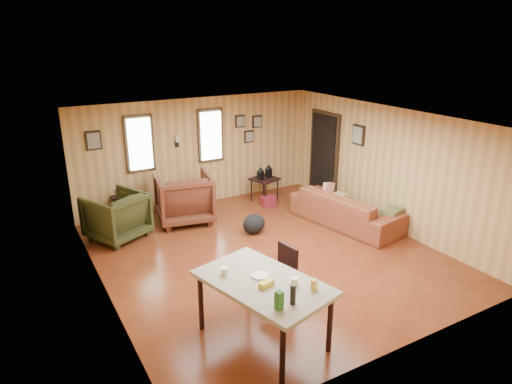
% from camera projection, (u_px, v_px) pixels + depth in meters
% --- Properties ---
extents(room, '(5.54, 6.04, 2.44)m').
position_uv_depth(room, '(268.00, 184.00, 7.99)').
color(room, brown).
rests_on(room, ground).
extents(sofa, '(1.08, 2.40, 0.90)m').
position_uv_depth(sofa, '(346.00, 204.00, 9.19)').
color(sofa, brown).
rests_on(sofa, ground).
extents(recliner_brown, '(1.26, 1.21, 1.12)m').
position_uv_depth(recliner_brown, '(184.00, 195.00, 9.34)').
color(recliner_brown, '#542719').
rests_on(recliner_brown, ground).
extents(recliner_green, '(1.25, 1.22, 0.98)m').
position_uv_depth(recliner_green, '(116.00, 214.00, 8.58)').
color(recliner_green, '#2B2E15').
rests_on(recliner_green, ground).
extents(end_table, '(0.52, 0.48, 0.64)m').
position_uv_depth(end_table, '(124.00, 201.00, 9.58)').
color(end_table, black).
rests_on(end_table, ground).
extents(side_table, '(0.67, 0.67, 0.86)m').
position_uv_depth(side_table, '(265.00, 177.00, 10.45)').
color(side_table, black).
rests_on(side_table, ground).
extents(cooler, '(0.32, 0.24, 0.22)m').
position_uv_depth(cooler, '(268.00, 201.00, 10.30)').
color(cooler, maroon).
rests_on(cooler, ground).
extents(backpack, '(0.53, 0.45, 0.39)m').
position_uv_depth(backpack, '(254.00, 224.00, 8.86)').
color(backpack, black).
rests_on(backpack, ground).
extents(sofa_pillows, '(0.82, 1.73, 0.35)m').
position_uv_depth(sofa_pillows, '(361.00, 202.00, 9.15)').
color(sofa_pillows, '#525831').
rests_on(sofa_pillows, sofa).
extents(dining_table, '(1.38, 1.86, 1.09)m').
position_uv_depth(dining_table, '(264.00, 287.00, 5.58)').
color(dining_table, gray).
rests_on(dining_table, ground).
extents(dining_chair, '(0.47, 0.47, 0.91)m').
position_uv_depth(dining_chair, '(282.00, 273.00, 6.44)').
color(dining_chair, '#2B2E15').
rests_on(dining_chair, ground).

